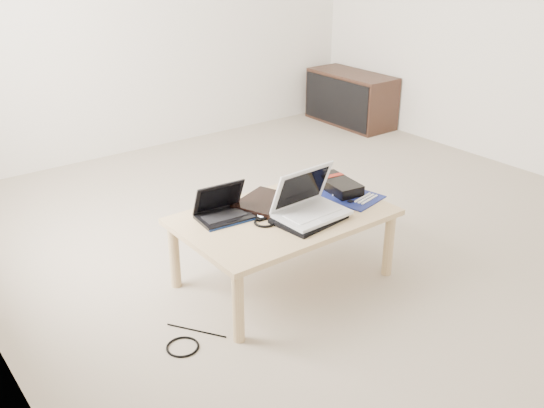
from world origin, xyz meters
TOP-DOWN VIEW (x-y plane):
  - ground at (0.00, 0.00)m, footprint 4.00×4.00m
  - coffee_table at (-0.58, -0.48)m, footprint 1.10×0.70m
  - media_cabinet at (1.77, 1.45)m, footprint 0.41×0.90m
  - book at (-0.59, -0.33)m, footprint 0.38×0.35m
  - netbook at (-0.86, -0.32)m, footprint 0.29×0.22m
  - tablet at (-0.62, -0.39)m, footprint 0.24×0.19m
  - remote at (-0.32, -0.44)m, footprint 0.11×0.23m
  - neoprene_sleeve at (-0.52, -0.61)m, footprint 0.37×0.29m
  - white_laptop at (-0.50, -0.58)m, footprint 0.37×0.27m
  - motherboard at (-0.15, -0.52)m, footprint 0.33×0.38m
  - gpu_box at (-0.14, -0.41)m, footprint 0.19×0.32m
  - cable_coil at (-0.72, -0.50)m, footprint 0.14×0.14m
  - floor_cable_coil at (-1.32, -0.67)m, footprint 0.17×0.17m
  - floor_cable_trail at (-1.20, -0.60)m, footprint 0.18×0.26m

SIDE VIEW (x-z plane):
  - ground at x=0.00m, z-range 0.00..0.00m
  - floor_cable_trail at x=-1.20m, z-range 0.00..0.01m
  - floor_cable_coil at x=-1.32m, z-range 0.00..0.01m
  - media_cabinet at x=1.77m, z-range 0.00..0.50m
  - coffee_table at x=-0.58m, z-range 0.15..0.55m
  - motherboard at x=-0.15m, z-range 0.40..0.41m
  - tablet at x=-0.62m, z-range 0.40..0.41m
  - cable_coil at x=-0.72m, z-range 0.40..0.41m
  - neoprene_sleeve at x=-0.52m, z-range 0.40..0.42m
  - remote at x=-0.32m, z-range 0.40..0.42m
  - book at x=-0.59m, z-range 0.40..0.43m
  - gpu_box at x=-0.14m, z-range 0.40..0.47m
  - netbook at x=-0.86m, z-range 0.35..0.53m
  - white_laptop at x=-0.50m, z-range 0.35..0.60m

